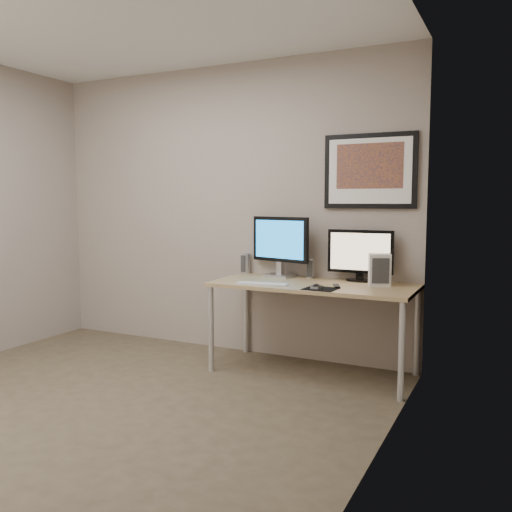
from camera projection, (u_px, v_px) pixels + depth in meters
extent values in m
plane|color=#493F2D|center=(100.00, 410.00, 3.59)|extent=(3.60, 3.60, 0.00)
plane|color=white|center=(88.00, 2.00, 3.33)|extent=(3.60, 3.60, 0.00)
plane|color=gray|center=(224.00, 210.00, 4.98)|extent=(3.60, 0.00, 3.60)
plane|color=gray|center=(373.00, 218.00, 2.68)|extent=(0.00, 3.40, 3.40)
cube|color=olive|center=(313.00, 285.00, 4.29)|extent=(1.60, 0.70, 0.03)
cylinder|color=silver|center=(211.00, 329.00, 4.38)|extent=(0.04, 0.04, 0.70)
cylinder|color=silver|center=(246.00, 314.00, 4.94)|extent=(0.04, 0.04, 0.70)
cylinder|color=silver|center=(401.00, 352.00, 3.72)|extent=(0.04, 0.04, 0.70)
cylinder|color=silver|center=(417.00, 332.00, 4.27)|extent=(0.04, 0.04, 0.70)
cube|color=black|center=(370.00, 171.00, 4.35)|extent=(0.75, 0.03, 0.60)
cube|color=white|center=(369.00, 171.00, 4.33)|extent=(0.67, 0.00, 0.52)
cube|color=orange|center=(369.00, 166.00, 4.32)|extent=(0.54, 0.00, 0.36)
cube|color=#B0B0B5|center=(280.00, 276.00, 4.67)|extent=(0.30, 0.24, 0.02)
cube|color=#B0B0B5|center=(280.00, 268.00, 4.66)|extent=(0.06, 0.05, 0.11)
cube|color=black|center=(280.00, 239.00, 4.64)|extent=(0.56, 0.17, 0.38)
cube|color=#0F65AD|center=(279.00, 239.00, 4.62)|extent=(0.49, 0.13, 0.32)
cube|color=black|center=(360.00, 280.00, 4.39)|extent=(0.23, 0.13, 0.02)
cube|color=black|center=(360.00, 276.00, 4.39)|extent=(0.05, 0.04, 0.05)
cube|color=black|center=(360.00, 252.00, 4.37)|extent=(0.54, 0.04, 0.35)
cube|color=tan|center=(360.00, 252.00, 4.35)|extent=(0.48, 0.01, 0.30)
cylinder|color=#B0B0B5|center=(246.00, 263.00, 4.88)|extent=(0.09, 0.09, 0.18)
cylinder|color=#B0B0B5|center=(310.00, 268.00, 4.57)|extent=(0.08, 0.08, 0.17)
cube|color=silver|center=(262.00, 284.00, 4.22)|extent=(0.43, 0.17, 0.01)
cube|color=black|center=(321.00, 289.00, 4.02)|extent=(0.25, 0.22, 0.00)
ellipsoid|color=black|center=(316.00, 286.00, 4.02)|extent=(0.06, 0.10, 0.03)
cube|color=black|center=(337.00, 286.00, 4.10)|extent=(0.10, 0.15, 0.02)
cube|color=silver|center=(380.00, 270.00, 4.16)|extent=(0.19, 0.17, 0.25)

